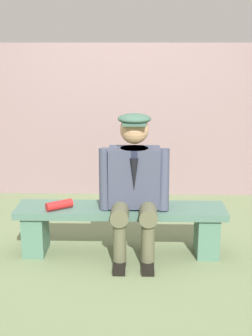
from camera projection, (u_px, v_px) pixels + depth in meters
ground_plane at (121, 252)px, 4.08m from camera, size 30.00×30.00×0.00m
bench at (121, 222)px, 4.00m from camera, size 1.81×0.37×0.43m
seated_man at (134, 181)px, 3.84m from camera, size 0.59×0.55×1.25m
rolled_magazine at (59, 205)px, 3.90m from camera, size 0.23×0.19×0.08m
stadium_wall at (126, 120)px, 5.52m from camera, size 12.00×0.24×1.80m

